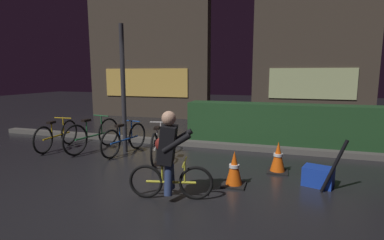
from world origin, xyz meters
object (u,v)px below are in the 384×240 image
object	(u,v)px
traffic_cone_near	(234,169)
closed_umbrella	(334,166)
parked_bike_leftmost	(57,135)
parked_bike_center_left	(125,139)
parked_bike_left_mid	(93,135)
cyclist	(169,155)
street_post	(123,90)
blue_crate	(318,176)
parked_bike_center_right	(159,143)
traffic_cone_far	(278,158)

from	to	relation	value
traffic_cone_near	closed_umbrella	distance (m)	1.45
parked_bike_leftmost	parked_bike_center_left	world-z (taller)	parked_bike_leftmost
parked_bike_left_mid	cyclist	xyz separation A→B (m)	(2.66, -1.95, 0.27)
traffic_cone_near	closed_umbrella	size ratio (longest dim) A/B	0.66
parked_bike_center_left	closed_umbrella	xyz separation A→B (m)	(4.06, -1.04, 0.09)
street_post	cyclist	bearing A→B (deg)	-47.24
blue_crate	cyclist	distance (m)	2.40
parked_bike_left_mid	parked_bike_center_right	distance (m)	1.74
street_post	traffic_cone_far	bearing A→B (deg)	-7.43
traffic_cone_near	traffic_cone_far	bearing A→B (deg)	53.73
traffic_cone_near	closed_umbrella	xyz separation A→B (m)	(1.44, 0.15, 0.14)
parked_bike_left_mid	traffic_cone_near	size ratio (longest dim) A/B	3.00
street_post	parked_bike_center_right	size ratio (longest dim) A/B	1.78
parked_bike_leftmost	blue_crate	xyz separation A→B (m)	(5.61, -0.68, -0.17)
street_post	parked_bike_center_left	size ratio (longest dim) A/B	1.85
parked_bike_center_right	street_post	bearing A→B (deg)	59.16
parked_bike_leftmost	parked_bike_left_mid	distance (m)	0.90
parked_bike_leftmost	blue_crate	distance (m)	5.65
street_post	parked_bike_leftmost	bearing A→B (deg)	-172.49
street_post	blue_crate	distance (m)	4.23
parked_bike_center_left	traffic_cone_near	bearing A→B (deg)	-105.82
parked_bike_center_left	cyclist	size ratio (longest dim) A/B	1.21
street_post	traffic_cone_far	xyz separation A→B (m)	(3.31, -0.43, -1.13)
blue_crate	cyclist	xyz separation A→B (m)	(-2.06, -1.13, 0.48)
parked_bike_left_mid	cyclist	size ratio (longest dim) A/B	1.35
cyclist	traffic_cone_far	bearing A→B (deg)	35.45
traffic_cone_far	cyclist	world-z (taller)	cyclist
parked_bike_center_left	traffic_cone_far	distance (m)	3.27
parked_bike_center_right	blue_crate	size ratio (longest dim) A/B	3.57
street_post	parked_bike_leftmost	size ratio (longest dim) A/B	1.83
parked_bike_center_right	blue_crate	bearing A→B (deg)	-115.16
street_post	traffic_cone_near	size ratio (longest dim) A/B	5.00
traffic_cone_near	traffic_cone_far	size ratio (longest dim) A/B	0.99
parked_bike_center_right	parked_bike_leftmost	bearing A→B (deg)	74.70
street_post	closed_umbrella	world-z (taller)	street_post
blue_crate	closed_umbrella	size ratio (longest dim) A/B	0.52
parked_bike_center_right	cyclist	world-z (taller)	cyclist
parked_bike_center_right	traffic_cone_near	world-z (taller)	parked_bike_center_right
parked_bike_left_mid	closed_umbrella	world-z (taller)	closed_umbrella
street_post	parked_bike_center_left	distance (m)	1.08
traffic_cone_near	blue_crate	world-z (taller)	traffic_cone_near
parked_bike_center_left	traffic_cone_far	world-z (taller)	parked_bike_center_left
street_post	parked_bike_left_mid	bearing A→B (deg)	-173.64
street_post	parked_bike_left_mid	xyz separation A→B (m)	(-0.78, -0.09, -1.04)
cyclist	traffic_cone_near	bearing A→B (deg)	29.93
parked_bike_center_left	traffic_cone_near	size ratio (longest dim) A/B	2.71
parked_bike_left_mid	parked_bike_center_left	distance (m)	0.83
traffic_cone_far	parked_bike_center_left	bearing A→B (deg)	174.31
parked_bike_left_mid	traffic_cone_near	bearing A→B (deg)	-99.73
parked_bike_center_right	cyclist	size ratio (longest dim) A/B	1.26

